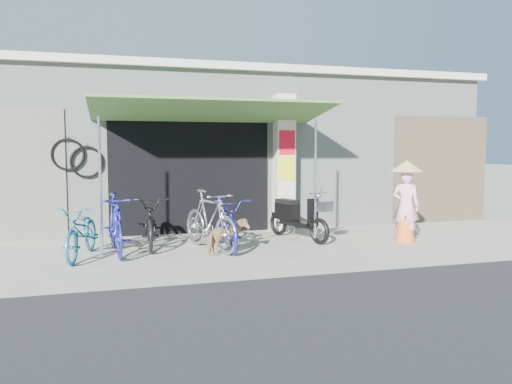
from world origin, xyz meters
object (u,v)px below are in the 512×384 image
object	(u,v)px
bike_black	(150,221)
nun	(406,201)
bike_navy	(228,223)
bike_teal	(82,232)
bike_silver	(210,220)
bike_blue	(116,224)
moped	(297,217)
street_dog	(227,237)

from	to	relation	value
bike_black	nun	bearing A→B (deg)	-7.15
bike_black	bike_navy	bearing A→B (deg)	-18.77
bike_teal	bike_black	size ratio (longest dim) A/B	0.93
bike_teal	nun	size ratio (longest dim) A/B	1.06
bike_teal	bike_silver	bearing A→B (deg)	13.96
bike_teal	bike_black	xyz separation A→B (m)	(1.16, 0.64, 0.03)
bike_blue	moped	xyz separation A→B (m)	(3.49, 0.46, -0.07)
bike_blue	bike_black	xyz separation A→B (m)	(0.62, 0.47, -0.04)
moped	nun	world-z (taller)	nun
bike_black	bike_navy	world-z (taller)	bike_black
moped	bike_black	bearing A→B (deg)	159.67
street_dog	nun	bearing A→B (deg)	-107.13
bike_navy	street_dog	distance (m)	0.58
bike_navy	nun	size ratio (longest dim) A/B	1.13
bike_silver	moped	distance (m)	1.94
bike_teal	bike_navy	size ratio (longest dim) A/B	0.94
bike_teal	nun	xyz separation A→B (m)	(5.98, -0.19, 0.36)
bike_black	bike_navy	distance (m)	1.45
moped	street_dog	bearing A→B (deg)	-167.54
bike_silver	nun	distance (m)	3.84
nun	bike_blue	bearing A→B (deg)	38.65
bike_black	moped	world-z (taller)	moped
bike_blue	street_dog	xyz separation A→B (m)	(1.84, -0.60, -0.21)
bike_silver	nun	world-z (taller)	nun
nun	bike_navy	bearing A→B (deg)	37.47
nun	bike_teal	bearing A→B (deg)	40.58
bike_teal	moped	size ratio (longest dim) A/B	1.00
street_dog	bike_navy	bearing A→B (deg)	-34.71
nun	bike_silver	bearing A→B (deg)	38.29
bike_black	nun	distance (m)	4.91
street_dog	bike_silver	bearing A→B (deg)	1.25
bike_silver	nun	xyz separation A→B (m)	(3.82, -0.27, 0.26)
bike_silver	bike_navy	world-z (taller)	bike_silver
bike_navy	bike_black	bearing A→B (deg)	161.48
bike_teal	moped	world-z (taller)	moped
bike_blue	street_dog	bearing A→B (deg)	-23.55
bike_silver	street_dog	bearing A→B (deg)	-86.64
bike_silver	bike_black	bearing A→B (deg)	132.38
bike_teal	moped	xyz separation A→B (m)	(4.02, 0.63, 0.01)
bike_navy	nun	distance (m)	3.51
moped	nun	bearing A→B (deg)	-42.71
bike_silver	moped	bearing A→B (deg)	-2.62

